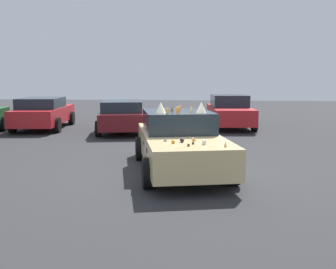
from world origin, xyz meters
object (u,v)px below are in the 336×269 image
object	(u,v)px
art_car_decorated	(180,141)
parked_sedan_behind_left	(229,111)
parked_sedan_row_back_far	(122,116)
parked_sedan_far_right	(44,113)

from	to	relation	value
art_car_decorated	parked_sedan_behind_left	world-z (taller)	art_car_decorated
parked_sedan_row_back_far	parked_sedan_far_right	xyz separation A→B (m)	(0.77, 3.74, 0.03)
parked_sedan_behind_left	parked_sedan_far_right	xyz separation A→B (m)	(-1.29, 8.32, -0.01)
parked_sedan_far_right	parked_sedan_behind_left	bearing A→B (deg)	-88.28
parked_sedan_row_back_far	parked_sedan_far_right	world-z (taller)	parked_sedan_far_right
art_car_decorated	parked_sedan_row_back_far	distance (m)	7.19
art_car_decorated	parked_sedan_behind_left	distance (m)	8.85
parked_sedan_behind_left	art_car_decorated	bearing A→B (deg)	-16.16
art_car_decorated	parked_sedan_far_right	size ratio (longest dim) A/B	1.03
parked_sedan_row_back_far	parked_sedan_far_right	bearing A→B (deg)	67.62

